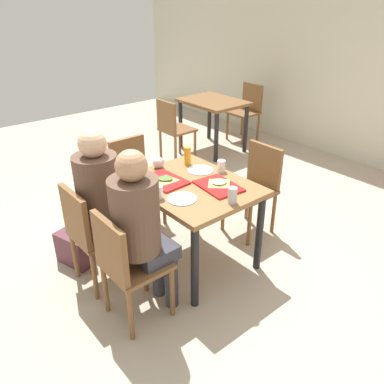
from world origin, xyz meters
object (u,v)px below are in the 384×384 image
(plastic_cup_b, at_px, (158,192))
(background_chair_near, at_px, (172,126))
(tray_red_near, at_px, (164,180))
(handbag, at_px, (74,249))
(person_in_red, at_px, (103,196))
(main_table, at_px, (192,196))
(chair_near_left, at_px, (90,230))
(chair_far_side, at_px, (256,183))
(condiment_bottle, at_px, (188,156))
(soda_can, at_px, (233,195))
(paper_plate_near_edge, at_px, (182,199))
(chair_near_right, at_px, (125,262))
(plastic_cup_a, at_px, (221,166))
(foil_bundle, at_px, (158,163))
(pizza_slice_b, at_px, (219,182))
(background_chair_far, at_px, (247,108))
(pizza_slice_a, at_px, (165,179))
(tray_red_far, at_px, (218,186))
(person_in_brown_jacket, at_px, (141,223))
(chair_left_end, at_px, (134,175))
(paper_plate_center, at_px, (201,170))
(background_table, at_px, (213,109))

(plastic_cup_b, relative_size, background_chair_near, 0.12)
(tray_red_near, relative_size, handbag, 1.12)
(person_in_red, bearing_deg, main_table, 68.78)
(chair_near_left, bearing_deg, background_chair_near, 128.93)
(person_in_red, xyz_separation_m, handbag, (-0.35, -0.16, -0.60))
(chair_far_side, relative_size, handbag, 2.66)
(condiment_bottle, bearing_deg, soda_can, -14.99)
(handbag, bearing_deg, paper_plate_near_edge, 37.72)
(chair_near_right, relative_size, plastic_cup_a, 8.51)
(paper_plate_near_edge, distance_m, foil_bundle, 0.61)
(pizza_slice_b, xyz_separation_m, plastic_cup_b, (-0.13, -0.49, 0.03))
(pizza_slice_b, relative_size, background_chair_far, 0.20)
(soda_can, height_order, background_chair_far, soda_can)
(chair_far_side, height_order, condiment_bottle, condiment_bottle)
(paper_plate_near_edge, distance_m, pizza_slice_a, 0.33)
(chair_far_side, distance_m, tray_red_far, 0.73)
(person_in_brown_jacket, bearing_deg, paper_plate_near_edge, 103.30)
(background_chair_near, bearing_deg, pizza_slice_b, -28.07)
(chair_left_end, xyz_separation_m, condiment_bottle, (0.56, 0.22, 0.31))
(chair_near_left, distance_m, tray_red_near, 0.69)
(chair_near_right, xyz_separation_m, handbag, (-0.85, -0.02, -0.36))
(plastic_cup_a, xyz_separation_m, plastic_cup_b, (0.05, -0.69, 0.00))
(paper_plate_center, xyz_separation_m, paper_plate_near_edge, (0.30, -0.44, 0.00))
(paper_plate_center, bearing_deg, background_table, 134.80)
(handbag, bearing_deg, paper_plate_center, 66.30)
(plastic_cup_a, height_order, plastic_cup_b, same)
(chair_far_side, xyz_separation_m, pizza_slice_b, (0.16, -0.64, 0.26))
(main_table, xyz_separation_m, pizza_slice_b, (0.16, 0.15, 0.13))
(plastic_cup_a, height_order, foil_bundle, same)
(soda_can, bearing_deg, plastic_cup_b, -137.89)
(tray_red_near, xyz_separation_m, tray_red_far, (0.35, 0.26, 0.00))
(chair_left_end, relative_size, paper_plate_center, 3.87)
(person_in_red, xyz_separation_m, plastic_cup_a, (0.23, 0.99, 0.04))
(pizza_slice_a, bearing_deg, soda_can, 15.12)
(foil_bundle, distance_m, background_chair_near, 1.95)
(soda_can, height_order, background_chair_near, soda_can)
(pizza_slice_a, bearing_deg, person_in_red, -99.62)
(chair_near_left, bearing_deg, person_in_red, 90.00)
(chair_left_end, bearing_deg, paper_plate_near_edge, -12.09)
(chair_near_right, xyz_separation_m, chair_far_side, (-0.25, 1.58, 0.00))
(tray_red_far, bearing_deg, chair_near_left, -115.18)
(condiment_bottle, bearing_deg, background_chair_far, 122.15)
(pizza_slice_a, bearing_deg, chair_near_right, -57.24)
(condiment_bottle, bearing_deg, plastic_cup_a, 21.89)
(paper_plate_near_edge, xyz_separation_m, plastic_cup_b, (-0.13, -0.12, 0.05))
(chair_near_right, bearing_deg, chair_left_end, 145.31)
(chair_left_end, relative_size, soda_can, 6.97)
(paper_plate_center, relative_size, background_chair_near, 0.26)
(chair_left_end, xyz_separation_m, background_chair_far, (-1.00, 2.70, 0.00))
(person_in_brown_jacket, bearing_deg, plastic_cup_b, 126.64)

